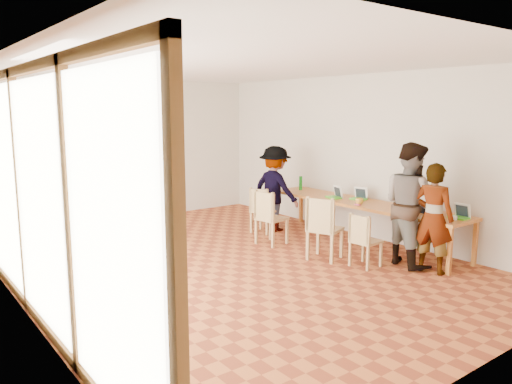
% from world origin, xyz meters
% --- Properties ---
extents(ground, '(8.00, 8.00, 0.00)m').
position_xyz_m(ground, '(0.00, 0.00, 0.00)').
color(ground, '#AE582A').
rests_on(ground, ground).
extents(wall_back, '(6.00, 0.10, 3.00)m').
position_xyz_m(wall_back, '(0.00, 4.00, 1.50)').
color(wall_back, beige).
rests_on(wall_back, ground).
extents(wall_front, '(6.00, 0.10, 3.00)m').
position_xyz_m(wall_front, '(0.00, -4.00, 1.50)').
color(wall_front, beige).
rests_on(wall_front, ground).
extents(wall_right, '(0.10, 8.00, 3.00)m').
position_xyz_m(wall_right, '(3.00, 0.00, 1.50)').
color(wall_right, beige).
rests_on(wall_right, ground).
extents(window_wall, '(0.10, 8.00, 3.00)m').
position_xyz_m(window_wall, '(-2.96, 0.00, 1.50)').
color(window_wall, white).
rests_on(window_wall, ground).
extents(ceiling, '(6.00, 8.00, 0.04)m').
position_xyz_m(ceiling, '(0.00, 0.00, 3.02)').
color(ceiling, white).
rests_on(ceiling, wall_back).
extents(communal_table, '(0.80, 4.00, 0.75)m').
position_xyz_m(communal_table, '(2.50, -0.41, 0.70)').
color(communal_table, '#BF752A').
rests_on(communal_table, ground).
extents(side_table, '(0.90, 0.90, 0.75)m').
position_xyz_m(side_table, '(-1.54, 2.10, 0.67)').
color(side_table, '#BF752A').
rests_on(side_table, ground).
extents(chair_near, '(0.41, 0.41, 0.43)m').
position_xyz_m(chair_near, '(1.44, -1.36, 0.50)').
color(chair_near, tan).
rests_on(chair_near, ground).
extents(chair_mid, '(0.62, 0.62, 0.54)m').
position_xyz_m(chair_mid, '(1.21, -0.75, 0.62)').
color(chair_mid, tan).
rests_on(chair_mid, ground).
extents(chair_far, '(0.52, 0.52, 0.51)m').
position_xyz_m(chair_far, '(1.11, 0.49, 0.59)').
color(chair_far, tan).
rests_on(chair_far, ground).
extents(chair_empty, '(0.53, 0.53, 0.47)m').
position_xyz_m(chair_empty, '(1.55, 1.24, 0.54)').
color(chair_empty, tan).
rests_on(chair_empty, ground).
extents(chair_spare, '(0.58, 0.58, 0.47)m').
position_xyz_m(chair_spare, '(-2.42, 1.67, 0.54)').
color(chair_spare, tan).
rests_on(chair_spare, ground).
extents(person_near, '(0.49, 0.65, 1.61)m').
position_xyz_m(person_near, '(2.08, -2.11, 0.81)').
color(person_near, gray).
rests_on(person_near, ground).
extents(person_mid, '(0.91, 1.06, 1.88)m').
position_xyz_m(person_mid, '(2.13, -1.68, 0.94)').
color(person_mid, gray).
rests_on(person_mid, ground).
extents(person_far, '(0.78, 1.16, 1.66)m').
position_xyz_m(person_far, '(1.91, 1.27, 0.83)').
color(person_far, gray).
rests_on(person_far, ground).
extents(laptop_near, '(0.23, 0.27, 0.22)m').
position_xyz_m(laptop_near, '(2.62, -2.21, 0.81)').
color(laptop_near, green).
rests_on(laptop_near, communal_table).
extents(laptop_mid, '(0.29, 0.31, 0.22)m').
position_xyz_m(laptop_mid, '(2.65, -0.23, 0.81)').
color(laptop_mid, green).
rests_on(laptop_mid, communal_table).
extents(laptop_far, '(0.29, 0.31, 0.23)m').
position_xyz_m(laptop_far, '(2.42, 0.13, 0.81)').
color(laptop_far, green).
rests_on(laptop_far, communal_table).
extents(yellow_mug, '(0.17, 0.17, 0.10)m').
position_xyz_m(yellow_mug, '(2.29, -0.55, 0.80)').
color(yellow_mug, gold).
rests_on(yellow_mug, communal_table).
extents(green_bottle, '(0.07, 0.07, 0.28)m').
position_xyz_m(green_bottle, '(2.55, 1.23, 0.89)').
color(green_bottle, '#157C19').
rests_on(green_bottle, communal_table).
extents(clear_glass, '(0.07, 0.07, 0.09)m').
position_xyz_m(clear_glass, '(2.19, 1.46, 0.80)').
color(clear_glass, silver).
rests_on(clear_glass, communal_table).
extents(condiment_cup, '(0.08, 0.08, 0.06)m').
position_xyz_m(condiment_cup, '(2.45, -2.22, 0.78)').
color(condiment_cup, white).
rests_on(condiment_cup, communal_table).
extents(pink_phone, '(0.05, 0.10, 0.01)m').
position_xyz_m(pink_phone, '(2.21, -0.58, 0.76)').
color(pink_phone, '#E44580').
rests_on(pink_phone, communal_table).
extents(black_pouch, '(0.16, 0.26, 0.09)m').
position_xyz_m(black_pouch, '(2.55, -1.60, 0.80)').
color(black_pouch, black).
rests_on(black_pouch, communal_table).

